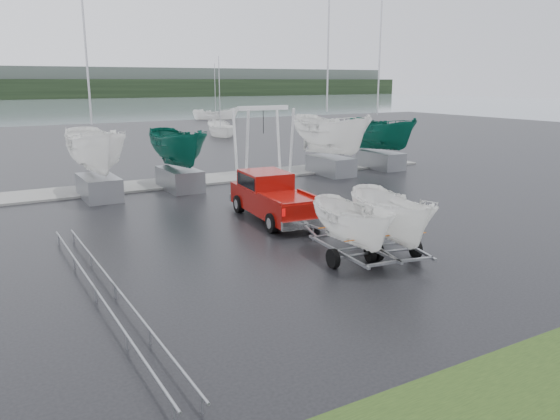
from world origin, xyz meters
The scene contains 16 objects.
ground_plane centered at (0.00, 0.00, 0.00)m, with size 120.00×120.00×0.00m, color black.
lake centered at (0.00, 100.00, -0.01)m, with size 300.00×300.00×0.00m, color gray.
dock centered at (0.00, 13.00, 0.05)m, with size 30.00×3.00×0.12m, color gray.
treeline centered at (0.00, 170.00, 3.00)m, with size 300.00×8.00×6.00m, color black.
pickup_truck centered at (-0.96, 3.42, 0.97)m, with size 2.50×5.76×1.86m.
trailer_hitched centered at (-1.59, -2.83, 2.42)m, with size 1.83×3.70×4.44m.
trailer_parked centered at (-0.24, -3.09, 2.71)m, with size 2.07×3.78×4.99m.
boat_hoist centered at (3.89, 13.00, 2.67)m, with size 3.30×2.18×4.12m.
keelboat_0 centered at (-6.30, 11.00, 3.74)m, with size 2.36×3.20×10.53m.
keelboat_1 centered at (-2.12, 11.20, 3.33)m, with size 2.13×3.20×6.75m.
keelboat_2 centered at (7.43, 11.00, 4.12)m, with size 2.59×3.20×10.76m.
keelboat_3 centered at (11.61, 11.30, 3.53)m, with size 2.23×3.20×10.40m.
mast_rack_0 centered at (-9.00, 1.00, 0.35)m, with size 0.56×6.50×0.06m.
mast_rack_1 centered at (-9.00, -5.00, 0.35)m, with size 0.56×6.50×0.06m.
moored_boat_2 centered at (11.51, 36.32, 0.01)m, with size 2.75×2.80×11.08m.
moored_boat_3 centered at (21.10, 59.32, 0.00)m, with size 3.42×3.39×11.39m.
Camera 1 is at (-11.80, -15.81, 5.59)m, focal length 35.00 mm.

